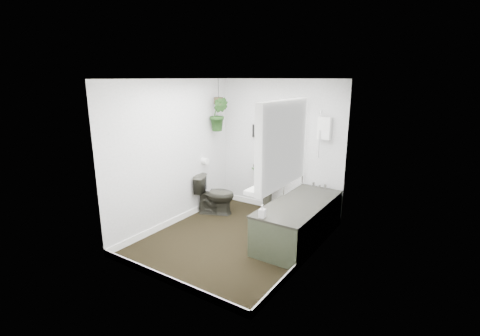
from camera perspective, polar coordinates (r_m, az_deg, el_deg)
The scene contains 22 objects.
floor at distance 5.27m, azimuth -0.92°, elevation -11.57°, with size 2.30×2.80×0.02m, color black.
ceiling at distance 4.73m, azimuth -1.03°, elevation 14.54°, with size 2.30×2.80×0.02m, color white.
wall_back at distance 6.06m, azimuth 6.58°, elevation 3.43°, with size 2.30×0.02×2.30m, color silver.
wall_front at distance 3.84m, azimuth -12.95°, elevation -3.48°, with size 2.30×0.02×2.30m, color silver.
wall_left at distance 5.59m, azimuth -10.84°, elevation 2.32°, with size 0.02×2.80×2.30m, color silver.
wall_right at distance 4.35m, azimuth 11.77°, elevation -1.27°, with size 0.02×2.80×2.30m, color silver.
skirting at distance 5.25m, azimuth -0.92°, elevation -10.98°, with size 2.30×2.80×0.10m, color white.
bathtub at distance 5.20m, azimuth 9.64°, elevation -8.55°, with size 0.72×1.72×0.58m, color #26261F, non-canonical shape.
bath_screen at distance 5.47m, azimuth 9.01°, elevation 3.51°, with size 0.04×0.72×1.40m, color silver, non-canonical shape.
shower_box at distance 5.62m, azimuth 13.70°, elevation 6.37°, with size 0.20×0.10×0.35m, color white.
oval_mirror at distance 6.02m, azimuth 5.54°, elevation 6.76°, with size 0.46×0.03×0.62m, color #B6AEA3.
wall_sconce at distance 6.22m, azimuth 2.20°, elevation 6.14°, with size 0.04×0.04×0.22m, color black.
toilet_roll_holder at distance 6.12m, azimuth -5.78°, elevation 1.16°, with size 0.11×0.11×0.11m, color white.
window_recess at distance 3.63m, azimuth 7.01°, elevation 3.93°, with size 0.08×1.00×0.90m, color white.
window_sill at distance 3.77m, azimuth 5.86°, elevation -2.25°, with size 0.18×1.00×0.04m, color white.
window_blinds at distance 3.65m, azimuth 6.38°, elevation 4.00°, with size 0.01×0.86×0.76m, color white.
toilet at distance 6.08m, azimuth -4.14°, elevation -4.35°, with size 0.38×0.67×0.69m, color #26261F.
pedestal_sink at distance 6.11m, azimuth 4.54°, elevation -3.37°, with size 0.51×0.43×0.87m, color #26261F, non-canonical shape.
sill_plant at distance 3.51m, azimuth 3.79°, elevation -1.02°, with size 0.22×0.19×0.25m, color black.
hanging_plant at distance 6.10m, azimuth -3.52°, elevation 8.78°, with size 0.32×0.26×0.58m, color black.
soap_bottle at distance 4.47m, azimuth 3.68°, elevation -7.10°, with size 0.08×0.08×0.17m, color black.
hanging_pot at distance 6.08m, azimuth -3.55°, elevation 10.95°, with size 0.16×0.16×0.12m, color #362D1B.
Camera 1 is at (2.67, -3.90, 2.32)m, focal length 26.00 mm.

